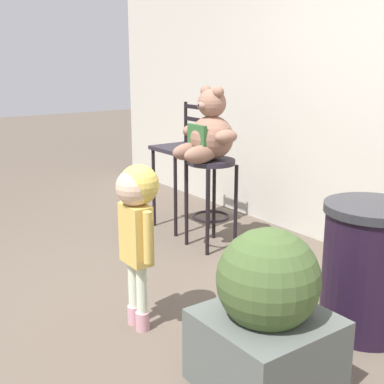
{
  "coord_description": "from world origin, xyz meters",
  "views": [
    {
      "loc": [
        2.35,
        -1.58,
        1.58
      ],
      "look_at": [
        -0.56,
        0.5,
        0.64
      ],
      "focal_mm": 48.62,
      "sensor_mm": 36.0,
      "label": 1
    }
  ],
  "objects_px": {
    "trash_bin": "(368,268)",
    "planter_with_shrub": "(267,317)",
    "bar_chair_empty": "(183,155)",
    "child_walking": "(137,212)",
    "teddy_bear": "(209,133)",
    "bar_stool_with_teddy": "(211,185)"
  },
  "relations": [
    {
      "from": "trash_bin",
      "to": "bar_chair_empty",
      "type": "relative_size",
      "value": 0.67
    },
    {
      "from": "child_walking",
      "to": "teddy_bear",
      "type": "bearing_deg",
      "value": -146.3
    },
    {
      "from": "planter_with_shrub",
      "to": "teddy_bear",
      "type": "bearing_deg",
      "value": 151.01
    },
    {
      "from": "child_walking",
      "to": "trash_bin",
      "type": "height_order",
      "value": "child_walking"
    },
    {
      "from": "teddy_bear",
      "to": "bar_chair_empty",
      "type": "xyz_separation_m",
      "value": [
        -0.57,
        0.14,
        -0.29
      ]
    },
    {
      "from": "child_walking",
      "to": "planter_with_shrub",
      "type": "relative_size",
      "value": 1.22
    },
    {
      "from": "bar_chair_empty",
      "to": "planter_with_shrub",
      "type": "height_order",
      "value": "bar_chair_empty"
    },
    {
      "from": "teddy_bear",
      "to": "planter_with_shrub",
      "type": "distance_m",
      "value": 2.04
    },
    {
      "from": "bar_stool_with_teddy",
      "to": "planter_with_shrub",
      "type": "relative_size",
      "value": 0.93
    },
    {
      "from": "teddy_bear",
      "to": "bar_chair_empty",
      "type": "distance_m",
      "value": 0.66
    },
    {
      "from": "bar_stool_with_teddy",
      "to": "teddy_bear",
      "type": "distance_m",
      "value": 0.44
    },
    {
      "from": "bar_stool_with_teddy",
      "to": "child_walking",
      "type": "height_order",
      "value": "child_walking"
    },
    {
      "from": "bar_stool_with_teddy",
      "to": "bar_chair_empty",
      "type": "relative_size",
      "value": 0.65
    },
    {
      "from": "bar_stool_with_teddy",
      "to": "child_walking",
      "type": "xyz_separation_m",
      "value": [
        0.84,
        -1.18,
        0.18
      ]
    },
    {
      "from": "child_walking",
      "to": "planter_with_shrub",
      "type": "height_order",
      "value": "child_walking"
    },
    {
      "from": "trash_bin",
      "to": "bar_chair_empty",
      "type": "distance_m",
      "value": 2.26
    },
    {
      "from": "teddy_bear",
      "to": "trash_bin",
      "type": "xyz_separation_m",
      "value": [
        1.65,
        -0.1,
        -0.59
      ]
    },
    {
      "from": "teddy_bear",
      "to": "bar_chair_empty",
      "type": "height_order",
      "value": "teddy_bear"
    },
    {
      "from": "trash_bin",
      "to": "planter_with_shrub",
      "type": "bearing_deg",
      "value": -86.19
    },
    {
      "from": "bar_chair_empty",
      "to": "planter_with_shrub",
      "type": "distance_m",
      "value": 2.55
    },
    {
      "from": "teddy_bear",
      "to": "trash_bin",
      "type": "bearing_deg",
      "value": -3.3
    },
    {
      "from": "trash_bin",
      "to": "planter_with_shrub",
      "type": "xyz_separation_m",
      "value": [
        0.06,
        -0.85,
        -0.02
      ]
    }
  ]
}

